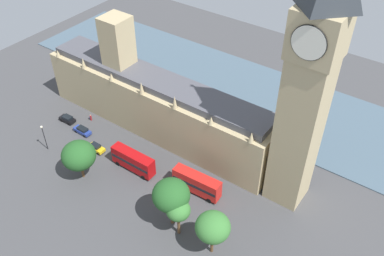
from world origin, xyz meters
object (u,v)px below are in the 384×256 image
pedestrian_midblock (91,118)px  plane_tree_trailing (213,227)px  car_yellow_cab_opposite_hall (96,148)px  double_decker_bus_under_trees (197,183)px  clock_tower (310,77)px  plane_tree_kerbside (171,195)px  plane_tree_near_tower (79,155)px  car_blue_by_river_gate (82,130)px  parliament_building (154,101)px  double_decker_bus_leading (133,160)px  car_black_far_end (67,119)px  plane_tree_corner (178,210)px  street_lamp_slot_10 (43,133)px

pedestrian_midblock → plane_tree_trailing: 48.46m
car_yellow_cab_opposite_hall → double_decker_bus_under_trees: bearing=96.5°
clock_tower → plane_tree_kerbside: clock_tower is taller
plane_tree_near_tower → plane_tree_trailing: 32.97m
car_blue_by_river_gate → car_yellow_cab_opposite_hall: 7.61m
car_blue_by_river_gate → car_yellow_cab_opposite_hall: bearing=-108.2°
parliament_building → plane_tree_kerbside: size_ratio=5.51×
double_decker_bus_leading → plane_tree_kerbside: (6.60, 15.75, 5.37)m
car_black_far_end → car_blue_by_river_gate: bearing=-100.9°
car_blue_by_river_gate → plane_tree_corner: (9.60, 36.53, 5.65)m
double_decker_bus_under_trees → plane_tree_corner: (10.40, 3.18, 3.91)m
street_lamp_slot_10 → car_blue_by_river_gate: bearing=164.3°
double_decker_bus_leading → pedestrian_midblock: size_ratio=6.28×
parliament_building → car_yellow_cab_opposite_hall: size_ratio=14.58×
clock_tower → double_decker_bus_leading: (13.12, -30.21, -25.90)m
car_blue_by_river_gate → double_decker_bus_leading: bearing=-95.3°
parliament_building → clock_tower: size_ratio=1.10×
parliament_building → plane_tree_kerbside: 29.85m
plane_tree_trailing → plane_tree_corner: plane_tree_trailing is taller
car_blue_by_river_gate → pedestrian_midblock: car_blue_by_river_gate is taller
car_black_far_end → plane_tree_kerbside: 42.17m
double_decker_bus_leading → plane_tree_corner: bearing=-113.5°
double_decker_bus_under_trees → plane_tree_kerbside: 10.76m
double_decker_bus_under_trees → plane_tree_corner: 11.55m
plane_tree_kerbside → plane_tree_trailing: bearing=84.9°
car_yellow_cab_opposite_hall → clock_tower: bearing=107.8°
clock_tower → plane_tree_corner: 32.59m
clock_tower → double_decker_bus_leading: clock_tower is taller
car_yellow_cab_opposite_hall → plane_tree_trailing: 37.76m
parliament_building → car_blue_by_river_gate: (12.41, -12.79, -6.82)m
parliament_building → car_black_far_end: parliament_building is taller
double_decker_bus_leading → plane_tree_near_tower: plane_tree_near_tower is taller
car_black_far_end → plane_tree_kerbside: (9.42, 40.48, 7.12)m
plane_tree_kerbside → plane_tree_trailing: size_ratio=1.14×
double_decker_bus_leading → pedestrian_midblock: (-6.69, -20.45, -1.88)m
plane_tree_trailing → parliament_building: bearing=-125.1°
car_black_far_end → plane_tree_kerbside: size_ratio=0.39×
car_black_far_end → clock_tower: bearing=-82.1°
car_black_far_end → plane_tree_trailing: size_ratio=0.44×
car_black_far_end → plane_tree_corner: plane_tree_corner is taller
pedestrian_midblock → plane_tree_kerbside: size_ratio=0.15×
double_decker_bus_leading → parliament_building: bearing=20.7°
double_decker_bus_leading → plane_tree_kerbside: bearing=-113.3°
car_blue_by_river_gate → double_decker_bus_leading: 18.53m
parliament_building → street_lamp_slot_10: size_ratio=8.79×
plane_tree_near_tower → plane_tree_corner: bearing=90.7°
car_blue_by_river_gate → plane_tree_corner: plane_tree_corner is taller
pedestrian_midblock → street_lamp_slot_10: 14.06m
pedestrian_midblock → plane_tree_trailing: bearing=-141.7°
car_blue_by_river_gate → plane_tree_trailing: plane_tree_trailing is taller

